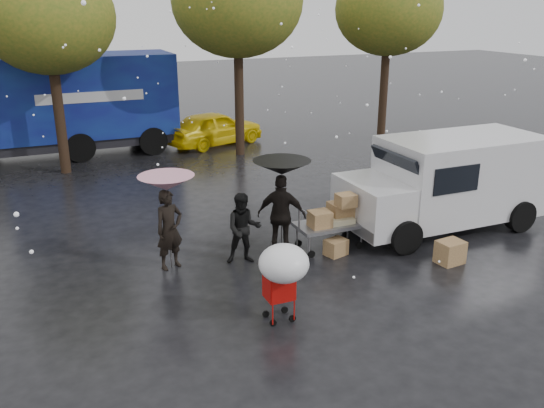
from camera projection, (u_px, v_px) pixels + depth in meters
name	position (u px, v px, depth m)	size (l,w,h in m)	color
ground	(297.00, 283.00, 11.25)	(90.00, 90.00, 0.00)	black
person_pink	(169.00, 230.00, 11.67)	(0.61, 0.40, 1.67)	black
person_middle	(244.00, 229.00, 11.91)	(0.74, 0.58, 1.52)	black
person_black	(282.00, 215.00, 12.28)	(1.05, 0.44, 1.79)	black
umbrella_pink	(166.00, 183.00, 11.34)	(1.12, 1.12, 1.98)	#4C4C4C
umbrella_black	(282.00, 168.00, 11.93)	(1.22, 1.22, 2.10)	#4C4C4C
vendor_cart	(333.00, 217.00, 12.67)	(1.52, 0.80, 1.27)	slate
shopping_cart	(283.00, 267.00, 9.48)	(0.84, 0.84, 1.46)	#BE0E0A
white_van	(447.00, 181.00, 13.72)	(4.91, 2.18, 2.20)	silver
blue_truck	(63.00, 106.00, 20.16)	(8.30, 2.60, 3.50)	#0E0C64
box_ground_near	(450.00, 252.00, 12.06)	(0.54, 0.43, 0.48)	brown
box_ground_far	(336.00, 247.00, 12.46)	(0.45, 0.35, 0.35)	brown
yellow_taxi	(215.00, 128.00, 22.00)	(1.54, 3.84, 1.31)	yellow
tree_row	(149.00, 8.00, 18.08)	(21.60, 4.40, 7.12)	black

